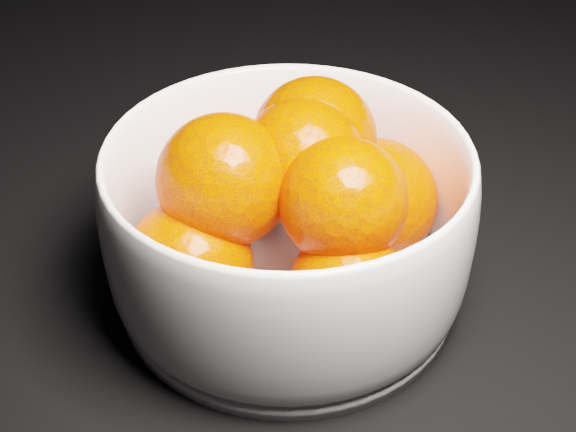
# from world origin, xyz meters

# --- Properties ---
(bowl) EXTENTS (0.25, 0.25, 0.12)m
(bowl) POSITION_xyz_m (-0.25, -0.25, 0.06)
(bowl) COLOR white
(bowl) RESTS_ON ground
(orange_pile) EXTENTS (0.20, 0.19, 0.14)m
(orange_pile) POSITION_xyz_m (-0.25, -0.24, 0.08)
(orange_pile) COLOR #F63800
(orange_pile) RESTS_ON bowl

